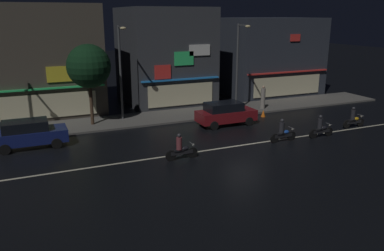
% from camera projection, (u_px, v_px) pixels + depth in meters
% --- Properties ---
extents(ground_plane, '(140.00, 140.00, 0.00)m').
position_uv_depth(ground_plane, '(243.00, 145.00, 24.23)').
color(ground_plane, black).
extents(lane_divider_stripe, '(34.43, 0.16, 0.01)m').
position_uv_depth(lane_divider_stripe, '(243.00, 145.00, 24.23)').
color(lane_divider_stripe, beige).
rests_on(lane_divider_stripe, ground).
extents(sidewalk_far, '(36.24, 3.87, 0.14)m').
position_uv_depth(sidewalk_far, '(190.00, 114.00, 31.54)').
color(sidewalk_far, '#5B5954').
rests_on(sidewalk_far, ground).
extents(storefront_left_block, '(7.25, 8.20, 8.40)m').
position_uv_depth(storefront_left_block, '(164.00, 56.00, 35.67)').
color(storefront_left_block, '#383A3F').
rests_on(storefront_left_block, ground).
extents(storefront_center_block, '(9.31, 7.62, 7.50)m').
position_uv_depth(storefront_center_block, '(266.00, 56.00, 39.72)').
color(storefront_center_block, '#2D333D').
rests_on(storefront_center_block, ground).
extents(storefront_right_block, '(9.50, 8.81, 8.59)m').
position_uv_depth(storefront_right_block, '(36.00, 59.00, 31.73)').
color(storefront_right_block, '#4C443A').
rests_on(storefront_right_block, ground).
extents(streetlamp_mid, '(0.44, 1.64, 6.92)m').
position_uv_depth(streetlamp_mid, '(121.00, 65.00, 28.56)').
color(streetlamp_mid, '#47494C').
rests_on(streetlamp_mid, sidewalk_far).
extents(streetlamp_east, '(0.44, 1.64, 6.97)m').
position_uv_depth(streetlamp_east, '(239.00, 61.00, 31.09)').
color(streetlamp_east, '#47494C').
rests_on(streetlamp_east, sidewalk_far).
extents(pedestrian_on_sidewalk, '(0.37, 0.37, 1.95)m').
position_uv_depth(pedestrian_on_sidewalk, '(263.00, 98.00, 32.85)').
color(pedestrian_on_sidewalk, gray).
rests_on(pedestrian_on_sidewalk, sidewalk_far).
extents(street_tree, '(3.06, 3.06, 5.72)m').
position_uv_depth(street_tree, '(89.00, 66.00, 27.22)').
color(street_tree, '#473323').
rests_on(street_tree, sidewalk_far).
extents(parked_car_near_kerb, '(4.30, 1.98, 1.67)m').
position_uv_depth(parked_car_near_kerb, '(29.00, 133.00, 23.64)').
color(parked_car_near_kerb, navy).
rests_on(parked_car_near_kerb, ground).
extents(parked_car_trailing, '(4.30, 1.98, 1.67)m').
position_uv_depth(parked_car_trailing, '(225.00, 113.00, 28.51)').
color(parked_car_trailing, maroon).
rests_on(parked_car_trailing, ground).
extents(motorcycle_lead, '(1.90, 0.60, 1.52)m').
position_uv_depth(motorcycle_lead, '(181.00, 149.00, 21.67)').
color(motorcycle_lead, black).
rests_on(motorcycle_lead, ground).
extents(motorcycle_following, '(1.90, 0.60, 1.52)m').
position_uv_depth(motorcycle_following, '(354.00, 119.00, 27.85)').
color(motorcycle_following, black).
rests_on(motorcycle_following, ground).
extents(motorcycle_opposite_lane, '(1.90, 0.60, 1.52)m').
position_uv_depth(motorcycle_opposite_lane, '(283.00, 132.00, 24.70)').
color(motorcycle_opposite_lane, black).
rests_on(motorcycle_opposite_lane, ground).
extents(motorcycle_trailing_far, '(1.90, 0.60, 1.52)m').
position_uv_depth(motorcycle_trailing_far, '(321.00, 128.00, 25.61)').
color(motorcycle_trailing_far, black).
rests_on(motorcycle_trailing_far, ground).
extents(traffic_cone, '(0.36, 0.36, 0.55)m').
position_uv_depth(traffic_cone, '(263.00, 113.00, 30.92)').
color(traffic_cone, orange).
rests_on(traffic_cone, ground).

